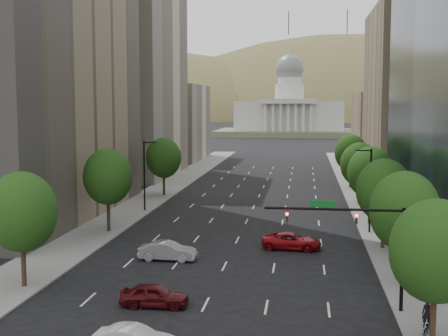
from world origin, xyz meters
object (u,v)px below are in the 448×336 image
at_px(cyclist, 427,324).
at_px(car_silver, 168,251).
at_px(car_red_far, 292,241).
at_px(traffic_signal, 364,235).
at_px(capitol, 289,115).
at_px(car_maroon, 155,295).

bearing_deg(cyclist, car_silver, 159.98).
distance_m(car_silver, car_red_far, 12.03).
bearing_deg(car_silver, traffic_signal, -124.96).
bearing_deg(car_red_far, capitol, 6.16).
bearing_deg(cyclist, car_maroon, -172.01).
bearing_deg(car_maroon, capitol, -2.64).
height_order(capitol, cyclist, capitol).
height_order(car_maroon, car_red_far, car_maroon).
xyz_separation_m(capitol, car_maroon, (-3.33, -220.59, -7.79)).
bearing_deg(cyclist, capitol, 113.30).
xyz_separation_m(car_maroon, cyclist, (17.12, -3.57, 0.11)).
bearing_deg(capitol, car_red_far, -88.45).
distance_m(car_silver, cyclist, 24.68).
bearing_deg(traffic_signal, car_maroon, -176.38).
relative_size(capitol, cyclist, 26.71).
distance_m(traffic_signal, car_silver, 19.85).
xyz_separation_m(car_maroon, car_silver, (-1.84, 12.22, 0.04)).
bearing_deg(car_red_far, car_silver, 122.07).
height_order(traffic_signal, cyclist, traffic_signal).
height_order(capitol, car_silver, capitol).
relative_size(traffic_signal, car_maroon, 1.96).
xyz_separation_m(car_maroon, car_red_far, (8.83, 17.78, -0.02)).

